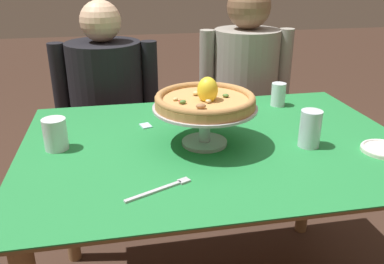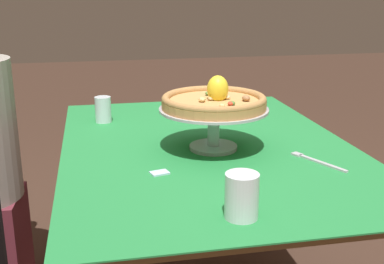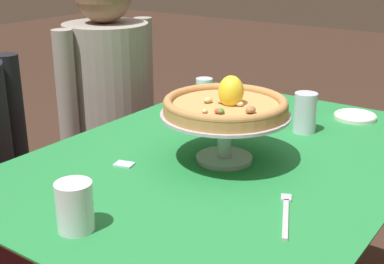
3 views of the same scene
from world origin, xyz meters
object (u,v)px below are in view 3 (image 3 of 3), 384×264
at_px(pizza_stand, 225,126).
at_px(water_glass_back_right, 204,94).
at_px(side_plate, 355,116).
at_px(sugar_packet, 124,164).
at_px(water_glass_side_right, 305,115).
at_px(dinner_fork, 286,213).
at_px(water_glass_side_left, 75,209).
at_px(pizza, 226,104).
at_px(diner_right, 110,115).

bearing_deg(pizza_stand, water_glass_back_right, 39.98).
bearing_deg(side_plate, sugar_packet, 153.54).
bearing_deg(water_glass_side_right, dinner_fork, -160.04).
distance_m(water_glass_side_left, sugar_packet, 0.34).
height_order(water_glass_back_right, sugar_packet, water_glass_back_right).
distance_m(water_glass_side_left, side_plate, 1.08).
relative_size(pizza_stand, pizza, 1.05).
xyz_separation_m(pizza, diner_right, (0.42, 0.84, -0.30)).
distance_m(pizza_stand, water_glass_side_right, 0.35).
bearing_deg(side_plate, diner_right, 98.16).
bearing_deg(dinner_fork, water_glass_side_right, 19.96).
xyz_separation_m(pizza, water_glass_back_right, (0.40, 0.34, -0.12)).
height_order(water_glass_back_right, side_plate, water_glass_back_right).
bearing_deg(water_glass_back_right, diner_right, 88.15).
bearing_deg(dinner_fork, pizza_stand, 56.50).
bearing_deg(side_plate, pizza_stand, 163.13).
xyz_separation_m(pizza, sugar_packet, (-0.18, 0.20, -0.16)).
height_order(pizza_stand, dinner_fork, pizza_stand).
relative_size(water_glass_back_right, water_glass_side_left, 0.93).
height_order(water_glass_back_right, dinner_fork, water_glass_back_right).
xyz_separation_m(water_glass_side_left, diner_right, (0.91, 0.78, -0.18)).
xyz_separation_m(water_glass_back_right, water_glass_side_right, (-0.06, -0.42, 0.01)).
height_order(pizza_stand, pizza, pizza).
bearing_deg(diner_right, water_glass_back_right, -91.85).
distance_m(pizza_stand, water_glass_side_left, 0.50).
bearing_deg(water_glass_back_right, water_glass_side_left, -162.50).
bearing_deg(water_glass_side_left, sugar_packet, 25.27).
xyz_separation_m(dinner_fork, diner_right, (0.60, 1.11, -0.14)).
height_order(side_plate, dinner_fork, side_plate).
distance_m(water_glass_back_right, diner_right, 0.53).
relative_size(pizza, dinner_fork, 1.73).
bearing_deg(pizza_stand, sugar_packet, 132.44).
relative_size(water_glass_side_left, side_plate, 0.75).
bearing_deg(side_plate, dinner_fork, -172.27).
distance_m(pizza, side_plate, 0.61).
distance_m(water_glass_side_right, water_glass_side_left, 0.84).
height_order(water_glass_side_right, water_glass_side_left, water_glass_side_right).
height_order(pizza, water_glass_back_right, pizza).
distance_m(water_glass_side_right, dinner_fork, 0.56).
bearing_deg(water_glass_side_right, diner_right, 85.21).
height_order(side_plate, diner_right, diner_right).
bearing_deg(water_glass_side_left, water_glass_back_right, 17.50).
xyz_separation_m(pizza, water_glass_side_left, (-0.49, 0.06, -0.11)).
relative_size(water_glass_back_right, dinner_fork, 0.52).
xyz_separation_m(side_plate, diner_right, (-0.14, 1.00, -0.15)).
xyz_separation_m(water_glass_back_right, diner_right, (0.02, 0.50, -0.18)).
distance_m(water_glass_back_right, side_plate, 0.53).
bearing_deg(pizza, sugar_packet, 132.30).
bearing_deg(diner_right, sugar_packet, -133.48).
xyz_separation_m(pizza_stand, diner_right, (0.42, 0.83, -0.24)).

